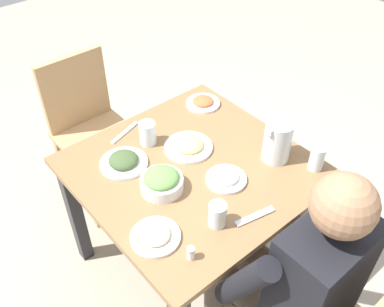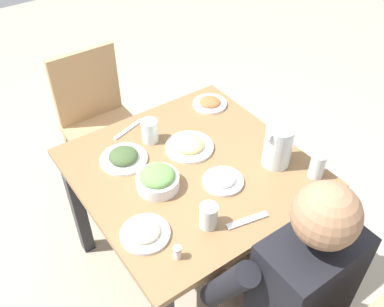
{
  "view_description": "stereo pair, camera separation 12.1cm",
  "coord_description": "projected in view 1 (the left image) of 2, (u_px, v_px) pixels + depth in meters",
  "views": [
    {
      "loc": [
        -0.86,
        -1.01,
        1.96
      ],
      "look_at": [
        0.04,
        0.05,
        0.72
      ],
      "focal_mm": 39.71,
      "sensor_mm": 36.0,
      "label": 1
    },
    {
      "loc": [
        -0.76,
        -1.08,
        1.96
      ],
      "look_at": [
        0.04,
        0.05,
        0.72
      ],
      "focal_mm": 39.71,
      "sensor_mm": 36.0,
      "label": 2
    }
  ],
  "objects": [
    {
      "name": "plate_beans",
      "position": [
        155.0,
        236.0,
        1.53
      ],
      "size": [
        0.18,
        0.18,
        0.04
      ],
      "color": "white",
      "rests_on": "dining_table"
    },
    {
      "name": "water_glass_near_left",
      "position": [
        148.0,
        133.0,
        1.91
      ],
      "size": [
        0.08,
        0.08,
        0.11
      ],
      "primitive_type": "cylinder",
      "color": "silver",
      "rests_on": "dining_table"
    },
    {
      "name": "ground_plane",
      "position": [
        193.0,
        262.0,
        2.29
      ],
      "size": [
        8.0,
        8.0,
        0.0
      ],
      "primitive_type": "plane",
      "color": "#9E937F"
    },
    {
      "name": "salad_bowl",
      "position": [
        162.0,
        181.0,
        1.7
      ],
      "size": [
        0.18,
        0.18,
        0.09
      ],
      "color": "white",
      "rests_on": "dining_table"
    },
    {
      "name": "plate_yoghurt",
      "position": [
        226.0,
        178.0,
        1.75
      ],
      "size": [
        0.17,
        0.17,
        0.05
      ],
      "color": "white",
      "rests_on": "dining_table"
    },
    {
      "name": "water_pitcher",
      "position": [
        277.0,
        141.0,
        1.8
      ],
      "size": [
        0.16,
        0.12,
        0.19
      ],
      "color": "silver",
      "rests_on": "dining_table"
    },
    {
      "name": "water_glass_by_pitcher",
      "position": [
        317.0,
        158.0,
        1.78
      ],
      "size": [
        0.06,
        0.06,
        0.11
      ],
      "primitive_type": "cylinder",
      "color": "silver",
      "rests_on": "dining_table"
    },
    {
      "name": "water_glass_far_left",
      "position": [
        217.0,
        215.0,
        1.56
      ],
      "size": [
        0.07,
        0.07,
        0.1
      ],
      "primitive_type": "cylinder",
      "color": "silver",
      "rests_on": "dining_table"
    },
    {
      "name": "plate_fries",
      "position": [
        188.0,
        146.0,
        1.9
      ],
      "size": [
        0.22,
        0.22,
        0.05
      ],
      "color": "white",
      "rests_on": "dining_table"
    },
    {
      "name": "dining_table",
      "position": [
        193.0,
        185.0,
        1.9
      ],
      "size": [
        0.93,
        0.93,
        0.71
      ],
      "color": "olive",
      "rests_on": "ground_plane"
    },
    {
      "name": "diner_near",
      "position": [
        292.0,
        273.0,
        1.49
      ],
      "size": [
        0.48,
        0.53,
        1.18
      ],
      "color": "black",
      "rests_on": "ground_plane"
    },
    {
      "name": "knife_near",
      "position": [
        125.0,
        133.0,
        1.99
      ],
      "size": [
        0.18,
        0.07,
        0.01
      ],
      "primitive_type": "cube",
      "rotation": [
        0.0,
        0.0,
        0.31
      ],
      "color": "silver",
      "rests_on": "dining_table"
    },
    {
      "name": "plate_dolmas",
      "position": [
        124.0,
        161.0,
        1.82
      ],
      "size": [
        0.21,
        0.21,
        0.05
      ],
      "color": "white",
      "rests_on": "dining_table"
    },
    {
      "name": "plate_rice_curry",
      "position": [
        203.0,
        102.0,
        2.16
      ],
      "size": [
        0.17,
        0.17,
        0.04
      ],
      "color": "white",
      "rests_on": "dining_table"
    },
    {
      "name": "salt_shaker",
      "position": [
        191.0,
        253.0,
        1.46
      ],
      "size": [
        0.03,
        0.03,
        0.05
      ],
      "color": "white",
      "rests_on": "dining_table"
    },
    {
      "name": "chair_far",
      "position": [
        89.0,
        124.0,
        2.38
      ],
      "size": [
        0.4,
        0.4,
        0.89
      ],
      "color": "tan",
      "rests_on": "ground_plane"
    },
    {
      "name": "fork_near",
      "position": [
        255.0,
        217.0,
        1.61
      ],
      "size": [
        0.17,
        0.06,
        0.01
      ],
      "primitive_type": "cube",
      "rotation": [
        0.0,
        0.0,
        -0.21
      ],
      "color": "silver",
      "rests_on": "dining_table"
    }
  ]
}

